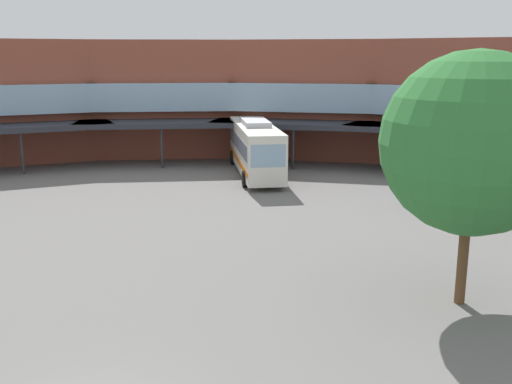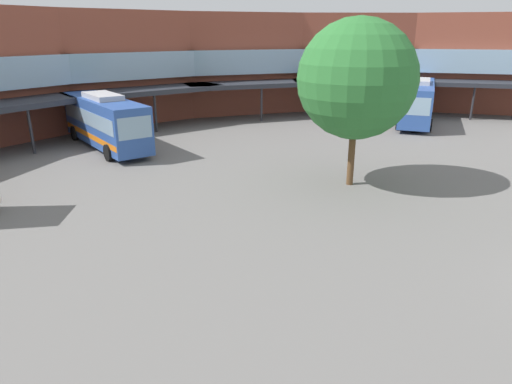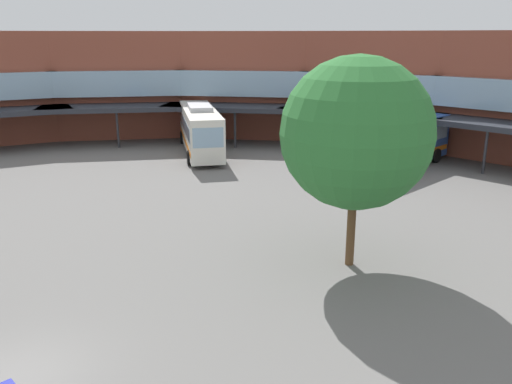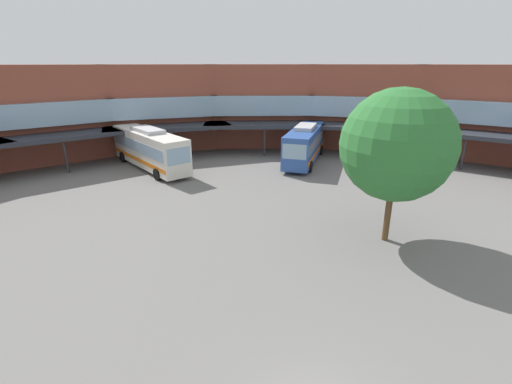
# 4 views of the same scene
# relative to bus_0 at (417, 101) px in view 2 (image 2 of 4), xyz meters

# --- Properties ---
(station_building) EXTENTS (84.20, 38.29, 9.73)m
(station_building) POSITION_rel_bus_0_xyz_m (-26.52, 13.15, 2.90)
(station_building) COLOR brown
(station_building) RESTS_ON ground
(bus_0) EXTENTS (12.20, 5.50, 3.92)m
(bus_0) POSITION_rel_bus_0_xyz_m (0.00, 0.00, 0.00)
(bus_0) COLOR #2D519E
(bus_0) RESTS_ON ground
(bus_2) EXTENTS (5.92, 11.18, 3.87)m
(bus_2) POSITION_rel_bus_0_xyz_m (-22.44, 15.52, -0.03)
(bus_2) COLOR #2D519E
(bus_2) RESTS_ON ground
(plaza_tree) EXTENTS (6.16, 6.16, 8.75)m
(plaza_tree) POSITION_rel_bus_0_xyz_m (-20.40, -2.46, 3.68)
(plaza_tree) COLOR brown
(plaza_tree) RESTS_ON ground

